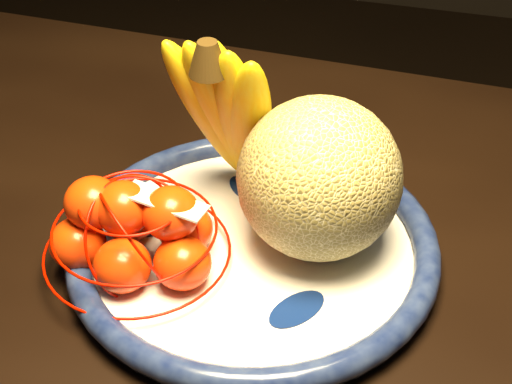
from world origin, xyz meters
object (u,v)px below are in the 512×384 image
(banana_bunch, at_px, (231,109))
(dining_table, at_px, (224,338))
(fruit_bowl, at_px, (253,247))
(mandarin_bag, at_px, (136,231))
(cantaloupe, at_px, (319,178))

(banana_bunch, bearing_deg, dining_table, -66.42)
(fruit_bowl, bearing_deg, mandarin_bag, -154.60)
(dining_table, height_order, mandarin_bag, mandarin_bag)
(dining_table, distance_m, cantaloupe, 0.19)
(dining_table, distance_m, banana_bunch, 0.22)
(fruit_bowl, height_order, cantaloupe, cantaloupe)
(fruit_bowl, height_order, banana_bunch, banana_bunch)
(cantaloupe, bearing_deg, mandarin_bag, -155.20)
(dining_table, relative_size, cantaloupe, 9.98)
(dining_table, height_order, banana_bunch, banana_bunch)
(dining_table, distance_m, mandarin_bag, 0.15)
(cantaloupe, relative_size, banana_bunch, 0.73)
(dining_table, xyz_separation_m, mandarin_bag, (-0.08, -0.01, 0.12))
(cantaloupe, bearing_deg, fruit_bowl, -156.29)
(fruit_bowl, xyz_separation_m, banana_bunch, (-0.04, 0.07, 0.10))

